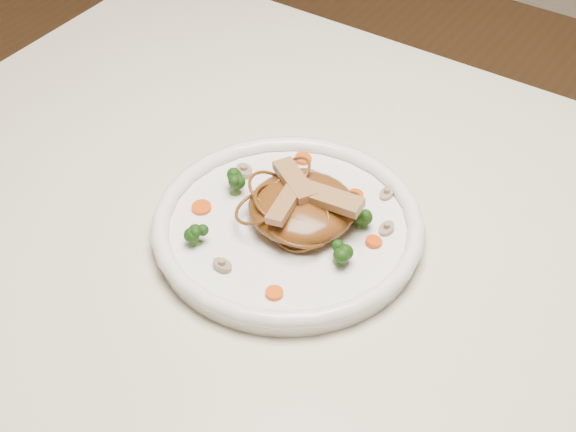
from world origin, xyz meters
The scene contains 19 objects.
table centered at (0.00, 0.00, 0.65)m, with size 1.20×0.80×0.75m.
plate centered at (-0.05, -0.04, 0.76)m, with size 0.30×0.30×0.02m, color white.
noodle_mound centered at (-0.05, -0.02, 0.78)m, with size 0.12×0.12×0.04m, color brown.
chicken_a centered at (-0.02, -0.01, 0.81)m, with size 0.08×0.02×0.01m, color #A87F4F.
chicken_b centered at (-0.06, -0.01, 0.81)m, with size 0.07×0.02×0.01m, color #A87F4F.
chicken_c centered at (-0.05, -0.05, 0.81)m, with size 0.06×0.02×0.01m, color #A87F4F.
broccoli_0 centered at (0.01, 0.01, 0.78)m, with size 0.03×0.03×0.03m, color #163A0C, non-canonical shape.
broccoli_1 centered at (-0.14, -0.02, 0.78)m, with size 0.03×0.03×0.03m, color #163A0C, non-canonical shape.
broccoli_2 centered at (-0.12, -0.12, 0.78)m, with size 0.02×0.02×0.03m, color #163A0C, non-canonical shape.
broccoli_3 centered at (0.02, -0.05, 0.78)m, with size 0.02×0.02×0.03m, color #163A0C, non-canonical shape.
carrot_0 centered at (-0.02, 0.05, 0.77)m, with size 0.02×0.02×0.01m, color #EF5308.
carrot_1 centered at (-0.15, -0.07, 0.77)m, with size 0.02×0.02×0.01m, color #EF5308.
carrot_2 centered at (0.04, -0.01, 0.77)m, with size 0.02×0.02×0.01m, color #EF5308.
carrot_3 centered at (-0.10, 0.07, 0.77)m, with size 0.02×0.02×0.01m, color #EF5308.
carrot_4 centered at (-0.01, -0.13, 0.77)m, with size 0.02×0.02×0.01m, color #EF5308.
mushroom_0 centered at (-0.08, -0.13, 0.77)m, with size 0.02×0.02×0.01m, color gray.
mushroom_1 centered at (0.04, 0.02, 0.77)m, with size 0.02×0.02×0.01m, color gray.
mushroom_2 centered at (-0.15, 0.01, 0.77)m, with size 0.03×0.03×0.01m, color gray.
mushroom_3 centered at (0.01, 0.07, 0.77)m, with size 0.02×0.02×0.01m, color gray.
Camera 1 is at (0.33, -0.61, 1.42)m, focal length 53.15 mm.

